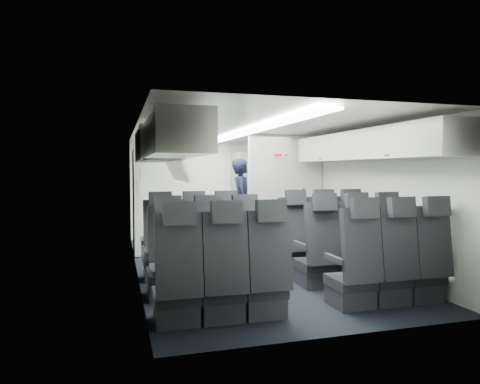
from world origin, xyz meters
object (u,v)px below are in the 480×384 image
seat_row_mid (280,258)px  seat_row_rear (311,275)px  seat_row_front (258,246)px  galley_unit (252,195)px  boarding_door (136,201)px  flight_attendant (242,203)px  carry_on_bag (156,151)px

seat_row_mid → seat_row_rear: (0.00, -0.90, 0.00)m
seat_row_mid → seat_row_rear: bearing=-90.0°
seat_row_front → galley_unit: bearing=73.7°
boarding_door → flight_attendant: (2.03, 0.07, -0.08)m
seat_row_front → seat_row_rear: bearing=-90.0°
seat_row_mid → carry_on_bag: 2.45m
seat_row_front → seat_row_rear: (0.00, -1.80, 0.00)m
seat_row_mid → boarding_door: boarding_door is taller
seat_row_mid → carry_on_bag: size_ratio=7.97×
seat_row_mid → seat_row_front: bearing=90.0°
galley_unit → boarding_door: size_ratio=1.02×
flight_attendant → seat_row_front: bearing=-176.6°
seat_row_front → seat_row_rear: size_ratio=1.00×
flight_attendant → boarding_door: bearing=105.6°
galley_unit → boarding_door: bearing=-155.7°
seat_row_front → flight_attendant: flight_attendant is taller
seat_row_rear → boarding_door: boarding_door is taller
seat_row_mid → seat_row_rear: same height
seat_row_rear → galley_unit: bearing=79.4°
seat_row_rear → carry_on_bag: size_ratio=7.97×
seat_row_mid → carry_on_bag: bearing=134.1°
flight_attendant → seat_row_rear: bearing=-171.9°
seat_row_rear → galley_unit: (0.95, 5.05, 0.55)m
seat_row_rear → boarding_door: (-1.64, 3.89, 0.55)m
galley_unit → seat_row_front: bearing=-106.3°
seat_row_mid → seat_row_rear: 0.90m
seat_row_front → carry_on_bag: carry_on_bag is taller
galley_unit → flight_attendant: (-0.56, -1.10, -0.08)m
carry_on_bag → flight_attendant: bearing=30.6°
seat_row_rear → flight_attendant: (0.39, 3.95, 0.47)m
seat_row_front → galley_unit: size_ratio=1.75×
galley_unit → flight_attendant: bearing=-116.9°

